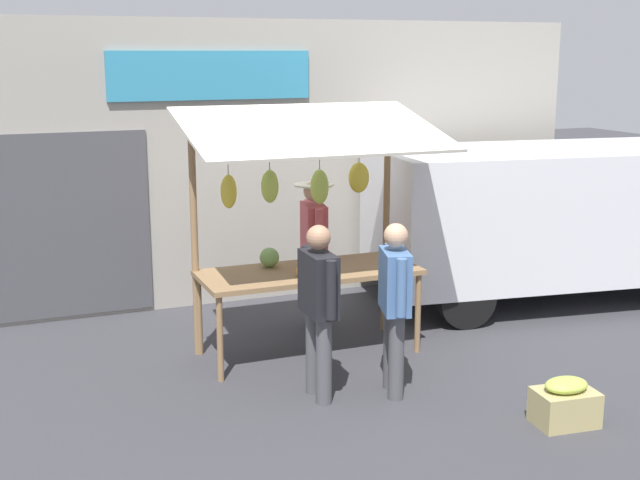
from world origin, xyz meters
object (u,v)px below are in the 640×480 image
parked_van (542,210)px  produce_crate_near (565,403)px  shopper_in_grey_tee (319,301)px  market_stall (307,205)px  shopper_with_ponytail (395,298)px  vendor_with_sunhat (314,242)px

parked_van → produce_crate_near: (2.02, 3.12, -0.94)m
produce_crate_near → shopper_in_grey_tee: bearing=-37.3°
market_stall → produce_crate_near: bearing=119.0°
market_stall → shopper_with_ponytail: market_stall is taller
market_stall → parked_van: (-3.36, -0.71, -0.41)m
market_stall → produce_crate_near: 3.07m
market_stall → produce_crate_near: size_ratio=4.69×
shopper_with_ponytail → parked_van: (-3.03, -2.00, 0.22)m
vendor_with_sunhat → shopper_in_grey_tee: bearing=-9.7°
shopper_with_ponytail → vendor_with_sunhat: bearing=15.8°
market_stall → vendor_with_sunhat: market_stall is taller
shopper_in_grey_tee → produce_crate_near: size_ratio=2.96×
shopper_with_ponytail → produce_crate_near: shopper_with_ponytail is taller
shopper_in_grey_tee → produce_crate_near: 2.23m
vendor_with_sunhat → shopper_in_grey_tee: size_ratio=1.05×
market_stall → vendor_with_sunhat: 0.97m
market_stall → shopper_in_grey_tee: size_ratio=1.59×
vendor_with_sunhat → market_stall: bearing=-15.5°
vendor_with_sunhat → shopper_with_ponytail: 2.00m
shopper_in_grey_tee → parked_van: parked_van is taller
parked_van → vendor_with_sunhat: bearing=7.7°
parked_van → market_stall: bearing=19.7°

